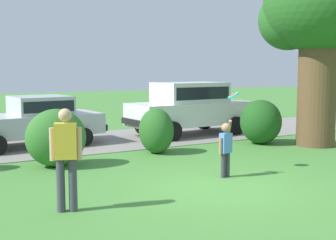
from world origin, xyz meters
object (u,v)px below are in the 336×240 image
Objects in this scene: parked_sedan at (34,119)px; parked_suv at (190,106)px; frisbee at (233,95)px; adult_onlooker at (66,154)px; oak_tree_large at (319,16)px; child_thrower at (226,145)px.

parked_suv is at bearing -3.54° from parked_sedan.
adult_onlooker is at bearing -166.20° from frisbee.
oak_tree_large is at bearing 16.89° from adult_onlooker.
adult_onlooker is at bearing -170.61° from child_thrower.
frisbee is (0.52, 0.43, 1.06)m from child_thrower.
parked_suv is 3.72× the size of child_thrower.
child_thrower is at bearing 9.39° from adult_onlooker.
parked_suv reaches higher than child_thrower.
oak_tree_large is 4.54× the size of child_thrower.
oak_tree_large is 9.36m from parked_sedan.
child_thrower is (-5.05, -2.05, -3.31)m from oak_tree_large.
adult_onlooker is (-1.04, -6.82, 0.13)m from parked_sedan.
frisbee is 0.16× the size of adult_onlooker.
child_thrower is at bearing -140.41° from frisbee.
parked_suv is 16.75× the size of frisbee.
parked_sedan is 2.61× the size of adult_onlooker.
frisbee reaches higher than child_thrower.
parked_sedan is at bearing 113.72° from child_thrower.
oak_tree_large is at bearing 22.14° from child_thrower.
frisbee is 4.49m from adult_onlooker.
oak_tree_large is at bearing -59.30° from parked_suv.
frisbee is at bearing 39.59° from child_thrower.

